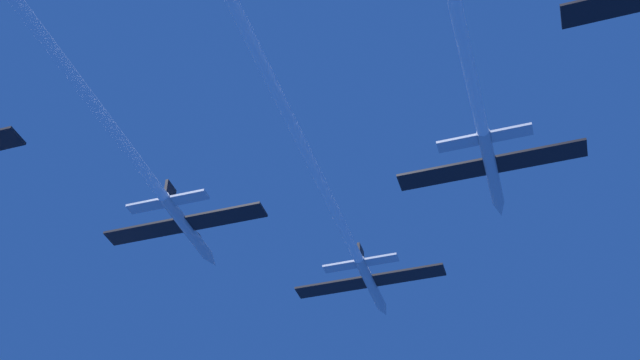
# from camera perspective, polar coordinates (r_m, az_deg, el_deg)

# --- Properties ---
(jet_lead) EXTENTS (20.10, 65.04, 3.33)m
(jet_lead) POSITION_cam_1_polar(r_m,az_deg,el_deg) (90.53, 0.77, -1.58)
(jet_lead) COLOR #B2BAC6
(jet_left_wing) EXTENTS (20.10, 70.80, 3.33)m
(jet_left_wing) POSITION_cam_1_polar(r_m,az_deg,el_deg) (81.07, -15.98, 5.14)
(jet_left_wing) COLOR #B2BAC6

